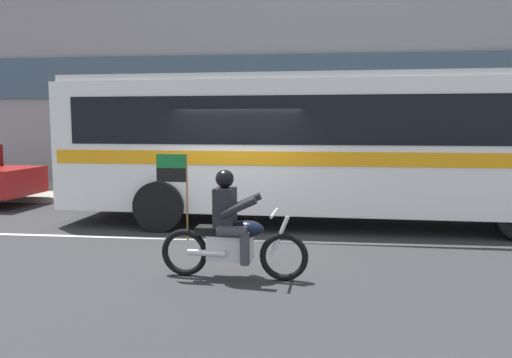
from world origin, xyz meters
TOP-DOWN VIEW (x-y plane):
  - ground_plane at (0.00, 0.00)m, footprint 60.00×60.00m
  - sidewalk_curb at (0.00, 5.10)m, footprint 28.00×3.80m
  - lane_center_stripe at (0.00, -0.60)m, footprint 26.60×0.14m
  - office_building_facade at (0.00, 7.39)m, footprint 28.00×0.89m
  - transit_bus at (2.14, 1.19)m, footprint 12.20×3.01m
  - motorcycle_with_rider at (0.36, -2.87)m, footprint 2.19×0.64m
  - fire_hydrant at (-5.66, 4.23)m, footprint 0.22×0.30m

SIDE VIEW (x-z plane):
  - ground_plane at x=0.00m, z-range 0.00..0.00m
  - lane_center_stripe at x=0.00m, z-range 0.00..0.01m
  - sidewalk_curb at x=0.00m, z-range 0.00..0.15m
  - fire_hydrant at x=-5.66m, z-range 0.14..0.89m
  - motorcycle_with_rider at x=0.36m, z-range -0.22..1.55m
  - transit_bus at x=2.14m, z-range 0.27..3.49m
  - office_building_facade at x=0.00m, z-range 0.01..10.91m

